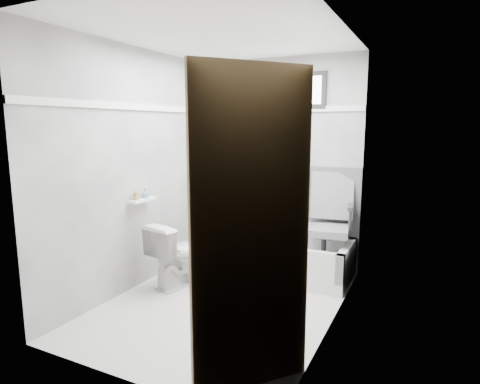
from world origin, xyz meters
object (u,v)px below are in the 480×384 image
Objects in this scene: door at (273,253)px; soap_bottle_a at (136,195)px; office_chair at (324,222)px; toilet at (180,254)px; soap_bottle_b at (145,193)px; bathtub at (281,256)px.

soap_bottle_a is (-1.92, 1.21, -0.03)m from door.
toilet is (-1.30, -0.79, -0.30)m from office_chair.
office_chair is at bearing 29.15° from soap_bottle_b.
door is (0.75, -2.21, 0.79)m from bathtub.
toilet is at bearing 137.38° from door.
door is 2.27m from soap_bottle_a.
soap_bottle_b is (-0.32, -0.12, 0.63)m from toilet.
soap_bottle_a is (-0.32, -0.26, 0.64)m from toilet.
office_chair is at bearing -136.54° from toilet.
bathtub is 15.30× the size of soap_bottle_b.
soap_bottle_a is 0.14m from soap_bottle_b.
soap_bottle_b is (-1.62, -0.91, 0.33)m from office_chair.
office_chair is 0.51× the size of door.
door reaches higher than toilet.
office_chair is 10.43× the size of soap_bottle_b.
toilet is 0.72m from soap_bottle_b.
office_chair reaches higher than bathtub.
office_chair is 1.96m from soap_bottle_a.
soap_bottle_a reaches higher than bathtub.
bathtub is at bearing -126.70° from toilet.
door is at bearing -32.30° from soap_bottle_a.
soap_bottle_b reaches higher than toilet.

